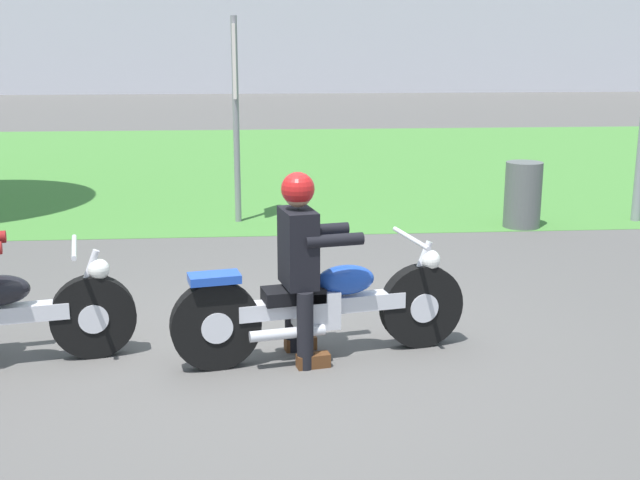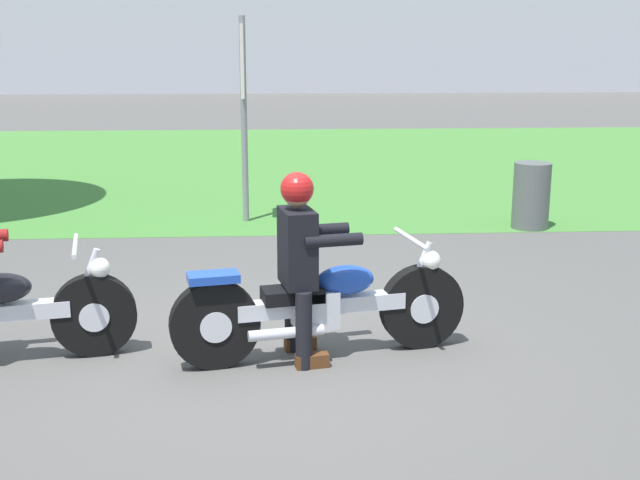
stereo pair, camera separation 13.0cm
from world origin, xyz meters
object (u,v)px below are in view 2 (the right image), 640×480
object	(u,v)px
rider_lead	(300,252)
sign_banner	(243,87)
trash_can	(531,196)
motorcycle_lead	(323,306)

from	to	relation	value
rider_lead	sign_banner	bearing A→B (deg)	84.93
rider_lead	trash_can	bearing A→B (deg)	42.28
trash_can	sign_banner	distance (m)	3.86
rider_lead	sign_banner	xyz separation A→B (m)	(-0.55, 4.76, 0.90)
trash_can	motorcycle_lead	bearing A→B (deg)	-124.79
motorcycle_lead	trash_can	distance (m)	5.02
motorcycle_lead	sign_banner	distance (m)	4.97
motorcycle_lead	sign_banner	xyz separation A→B (m)	(-0.71, 4.73, 1.33)
trash_can	rider_lead	bearing A→B (deg)	-126.10
rider_lead	motorcycle_lead	bearing A→B (deg)	-0.81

